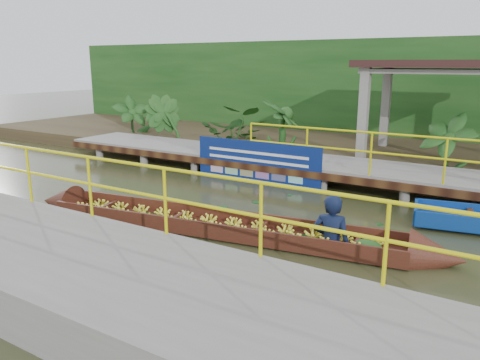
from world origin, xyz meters
The scene contains 9 objects.
ground centered at (0.00, 0.00, 0.00)m, with size 80.00×80.00×0.00m, color #32361B.
land_strip centered at (0.00, 7.50, 0.23)m, with size 30.00×8.00×0.45m, color #322519.
far_dock centered at (0.02, 3.43, 0.48)m, with size 16.00×2.06×1.66m.
near_dock centered at (1.00, -4.20, 0.30)m, with size 18.00×2.40×1.73m.
pavilion centered at (3.00, 6.30, 2.82)m, with size 4.40×3.00×3.00m.
foliage_backdrop centered at (0.00, 10.00, 2.00)m, with size 30.00×0.80×4.00m, color #154014.
vendor_boat centered at (0.86, -1.07, 0.29)m, with size 8.66×2.10×2.19m.
blue_banner centered at (-0.79, 2.48, 0.56)m, with size 3.67×0.04×1.15m.
tropical_plants centered at (-1.75, 5.30, 1.07)m, with size 13.99×0.99×1.23m.
Camera 1 is at (5.16, -8.07, 3.12)m, focal length 35.00 mm.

